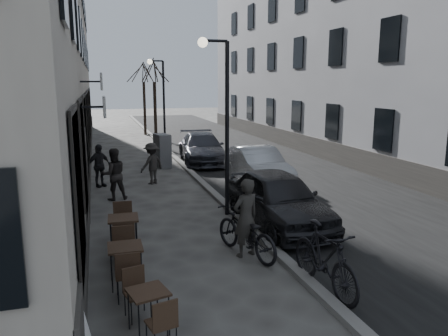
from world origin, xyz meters
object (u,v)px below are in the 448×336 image
streetlamp_near (221,108)px  car_near (278,199)px  pedestrian_near (114,174)px  pedestrian_mid (152,163)px  utility_cabinet (162,151)px  pedestrian_far (99,166)px  tree_far (143,71)px  tree_near (154,69)px  car_mid (258,166)px  sign_board (79,335)px  streetlamp_far (161,96)px  bistro_set_a (148,307)px  car_far (202,148)px  moped (324,259)px  bistro_set_b (126,261)px  bistro_set_c (124,231)px  bicycle (246,233)px

streetlamp_near → car_near: size_ratio=1.14×
pedestrian_near → pedestrian_mid: bearing=-136.5°
utility_cabinet → pedestrian_far: (-2.85, -3.20, 0.04)m
tree_far → car_near: (1.14, -22.37, -3.90)m
streetlamp_near → tree_near: (0.07, 15.00, 1.50)m
tree_far → streetlamp_near: bearing=-90.2°
pedestrian_mid → car_mid: (3.94, -1.14, -0.09)m
sign_board → streetlamp_far: bearing=98.0°
bistro_set_a → car_far: 14.90m
streetlamp_far → pedestrian_near: size_ratio=2.92×
sign_board → car_far: car_far is taller
streetlamp_near → car_near: (1.21, -1.37, -2.40)m
car_near → car_far: (0.26, 9.98, -0.05)m
sign_board → car_near: 6.92m
streetlamp_near → tree_far: tree_far is taller
utility_cabinet → sign_board: bearing=-112.8°
tree_far → moped: 26.49m
bistro_set_b → bistro_set_c: 1.75m
bicycle → pedestrian_mid: bearing=-100.0°
tree_far → bicycle: 24.50m
car_far → tree_near: bearing=107.9°
bicycle → pedestrian_far: size_ratio=1.29×
sign_board → pedestrian_near: bearing=104.4°
bistro_set_a → car_far: (4.28, 14.27, 0.28)m
bistro_set_c → pedestrian_near: 4.79m
sign_board → car_far: (5.31, 14.70, 0.32)m
tree_near → pedestrian_far: bearing=-108.8°
utility_cabinet → pedestrian_far: size_ratio=0.95×
tree_near → bistro_set_a: (-2.88, -20.66, -4.23)m
pedestrian_mid → car_near: size_ratio=0.36×
streetlamp_far → sign_board: size_ratio=5.23×
tree_near → streetlamp_near: bearing=-90.3°
pedestrian_mid → streetlamp_far: bearing=-136.0°
bistro_set_a → car_near: (4.02, 4.29, 0.33)m
bicycle → utility_cabinet: bearing=-107.0°
bistro_set_b → moped: 3.79m
pedestrian_far → car_far: bearing=6.8°
pedestrian_far → car_mid: size_ratio=0.38×
car_mid → car_far: bearing=101.3°
pedestrian_mid → tree_far: bearing=-130.1°
bistro_set_a → pedestrian_far: pedestrian_far is taller
tree_far → bistro_set_c: bearing=-97.5°
sign_board → car_far: size_ratio=0.20×
moped → tree_far: bearing=87.2°
bistro_set_a → bicycle: bicycle is taller
tree_far → sign_board: bearing=-98.2°
bistro_set_a → bistro_set_c: size_ratio=0.87×
pedestrian_mid → moped: size_ratio=0.75×
pedestrian_far → car_near: pedestrian_far is taller
pedestrian_mid → car_mid: size_ratio=0.37×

